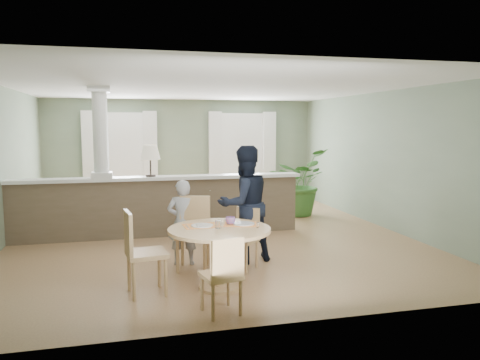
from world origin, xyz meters
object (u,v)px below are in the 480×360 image
object	(u,v)px
houseplant	(298,182)
chair_far_boy	(194,229)
chair_far_man	(244,235)
sofa	(188,200)
dining_table	(220,240)
chair_near	(223,272)
man_person	(244,204)
chair_side	(140,249)
child_person	(183,222)

from	to	relation	value
houseplant	chair_far_boy	distance (m)	4.49
chair_far_boy	chair_far_man	bearing A→B (deg)	4.05
sofa	dining_table	world-z (taller)	sofa
chair_far_boy	sofa	bearing A→B (deg)	100.64
houseplant	chair_near	size ratio (longest dim) A/B	1.74
sofa	houseplant	bearing A→B (deg)	-7.97
sofa	man_person	distance (m)	3.39
dining_table	chair_far_man	size ratio (longest dim) A/B	1.48
chair_far_boy	chair_near	bearing A→B (deg)	-71.15
sofa	chair_far_boy	world-z (taller)	chair_far_boy
man_person	chair_side	bearing A→B (deg)	17.33
chair_near	chair_side	bearing A→B (deg)	-56.89
sofa	child_person	bearing A→B (deg)	-106.38
child_person	man_person	distance (m)	0.94
chair_far_boy	chair_near	world-z (taller)	chair_far_boy
dining_table	man_person	xyz separation A→B (m)	(0.58, 1.05, 0.26)
dining_table	child_person	size ratio (longest dim) A/B	1.02
houseplant	chair_side	distance (m)	5.70
chair_side	child_person	xyz separation A→B (m)	(0.65, 1.13, 0.06)
sofa	chair_near	xyz separation A→B (m)	(-0.33, -5.23, 0.04)
sofa	houseplant	size ratio (longest dim) A/B	2.00
sofa	chair_far_man	size ratio (longest dim) A/B	3.51
dining_table	child_person	bearing A→B (deg)	105.77
chair_far_man	dining_table	bearing A→B (deg)	-80.33
chair_side	chair_far_man	bearing A→B (deg)	-70.73
sofa	chair_far_man	bearing A→B (deg)	-92.41
sofa	child_person	distance (m)	3.30
chair_far_boy	chair_side	xyz separation A→B (m)	(-0.78, -0.92, 0.00)
chair_far_man	man_person	distance (m)	0.50
houseplant	child_person	xyz separation A→B (m)	(-3.01, -3.23, -0.13)
dining_table	chair_near	distance (m)	0.87
dining_table	man_person	world-z (taller)	man_person
man_person	chair_far_boy	bearing A→B (deg)	-7.14
chair_far_boy	man_person	size ratio (longest dim) A/B	0.59
sofa	chair_near	distance (m)	5.24
dining_table	chair_far_man	world-z (taller)	dining_table
houseplant	dining_table	size ratio (longest dim) A/B	1.18
houseplant	chair_near	xyz separation A→B (m)	(-2.83, -5.21, -0.27)
chair_side	man_person	size ratio (longest dim) A/B	0.59
chair_far_man	chair_side	bearing A→B (deg)	-109.44
chair_far_man	chair_near	size ratio (longest dim) A/B	0.99
houseplant	chair_far_boy	bearing A→B (deg)	-129.98
houseplant	dining_table	world-z (taller)	houseplant
chair_side	chair_near	bearing A→B (deg)	-143.07
chair_far_man	chair_near	xyz separation A→B (m)	(-0.64, -1.61, 0.00)
chair_far_boy	chair_side	world-z (taller)	same
chair_far_boy	chair_far_man	size ratio (longest dim) A/B	1.19
chair_far_boy	chair_side	distance (m)	1.21
sofa	houseplant	xyz separation A→B (m)	(2.50, -0.02, 0.31)
sofa	man_person	bearing A→B (deg)	-90.76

